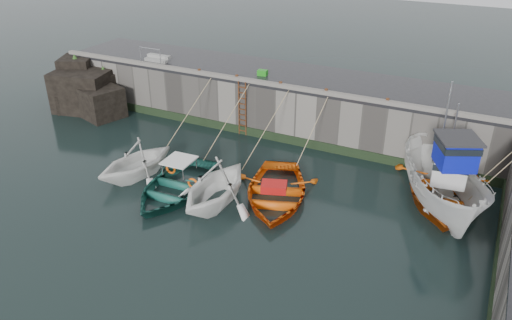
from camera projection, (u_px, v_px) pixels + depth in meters
The scene contains 25 objects.
ground at pixel (172, 232), 20.45m from camera, with size 120.00×120.00×0.00m, color black.
quay_back at pixel (292, 102), 29.69m from camera, with size 30.00×5.00×3.00m, color slate.
road_back at pixel (293, 76), 28.97m from camera, with size 30.00×5.00×0.16m, color black.
kerb_back at pixel (276, 85), 27.02m from camera, with size 30.00×0.30×0.20m, color slate.
algae_back at pixel (274, 137), 28.25m from camera, with size 30.00×0.08×0.50m, color black.
algae_right at pixel (494, 279), 17.56m from camera, with size 0.08×15.00×0.50m, color black.
rock_outcrop at pixel (88, 90), 32.25m from camera, with size 5.85×4.24×3.41m.
ladder at pixel (242, 109), 28.39m from camera, with size 0.51×0.08×3.20m.
boat_near_white at pixel (138, 176), 24.70m from camera, with size 3.69×4.27×2.25m, color white.
boat_near_white_rope at pixel (190, 140), 28.40m from camera, with size 0.04×5.04×3.10m, color tan, non-canonical shape.
boat_near_blue at pixel (176, 192), 23.32m from camera, with size 3.97×5.56×1.15m, color #175347.
boat_near_blue_rope at pixel (227, 151), 27.20m from camera, with size 0.04×5.42×3.10m, color tan, non-canonical shape.
boat_near_blacktrim at pixel (216, 203), 22.43m from camera, with size 4.02×4.66×2.46m, color white.
boat_near_blacktrim_rope at pixel (263, 159), 26.32m from camera, with size 0.04×5.44×3.10m, color tan, non-canonical shape.
boat_near_navy at pixel (275, 198), 22.84m from camera, with size 4.05×5.68×1.18m, color #F05D0C.
boat_near_navy_rope at pixel (308, 161), 26.09m from camera, with size 0.04×4.09×3.10m, color tan, non-canonical shape.
boat_far_white at pixel (444, 185), 21.57m from camera, with size 5.47×7.64×5.77m.
boat_far_orange at pixel (444, 187), 22.77m from camera, with size 5.85×7.58×4.45m.
fish_crate at pixel (263, 73), 28.76m from camera, with size 0.55×0.37×0.31m, color #1E8F1A.
railing at pixel (157, 58), 31.33m from camera, with size 1.60×1.05×1.00m.
bollard_a at pixel (199, 71), 29.07m from camera, with size 0.18×0.18×0.28m, color #3F1E0F.
bollard_b at pixel (237, 77), 28.08m from camera, with size 0.18×0.18×0.28m, color #3F1E0F.
bollard_c at pixel (281, 84), 27.00m from camera, with size 0.18×0.18×0.28m, color #3F1E0F.
bollard_d at pixel (326, 91), 25.97m from camera, with size 0.18×0.18×0.28m, color #3F1E0F.
bollard_e at pixel (387, 101), 24.69m from camera, with size 0.18×0.18×0.28m, color #3F1E0F.
Camera 1 is at (10.59, -13.49, 12.02)m, focal length 35.00 mm.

